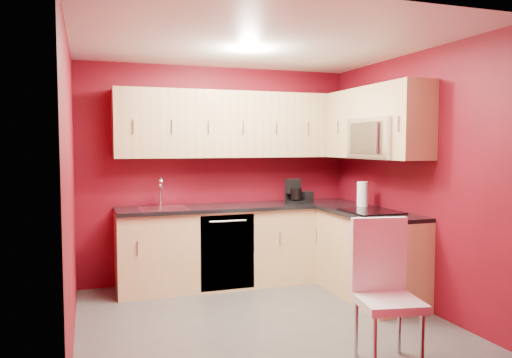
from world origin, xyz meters
TOP-DOWN VIEW (x-y plane):
  - floor at (0.00, 0.00)m, footprint 3.20×3.20m
  - ceiling at (0.00, 0.00)m, footprint 3.20×3.20m
  - wall_back at (0.00, 1.50)m, footprint 3.20×0.00m
  - wall_front at (0.00, -1.50)m, footprint 3.20×0.00m
  - wall_left at (-1.60, 0.00)m, footprint 0.00×3.00m
  - wall_right at (1.60, 0.00)m, footprint 0.00×3.00m
  - base_cabinets_back at (0.20, 1.20)m, footprint 2.80×0.60m
  - base_cabinets_right at (1.30, 0.25)m, footprint 0.60×1.30m
  - countertop_back at (0.20, 1.19)m, footprint 2.80×0.63m
  - countertop_right at (1.29, 0.23)m, footprint 0.63×1.27m
  - upper_cabinets_back at (0.20, 1.32)m, footprint 2.80×0.35m
  - upper_cabinets_right at (1.42, 0.44)m, footprint 0.35×1.55m
  - microwave at (1.39, 0.20)m, footprint 0.42×0.76m
  - cooktop at (1.28, 0.20)m, footprint 0.50×0.55m
  - sink at (-0.70, 1.20)m, footprint 0.52×0.42m
  - dishwasher_front at (-0.05, 0.91)m, footprint 0.60×0.02m
  - downlight at (0.00, 0.30)m, footprint 0.20×0.20m
  - coffee_maker at (0.85, 1.14)m, footprint 0.23×0.26m
  - napkin_holder at (1.00, 1.18)m, footprint 0.14×0.14m
  - paper_towel at (1.39, 0.55)m, footprint 0.17×0.17m
  - dining_chair at (0.56, -1.20)m, footprint 0.50×0.51m

SIDE VIEW (x-z plane):
  - floor at x=0.00m, z-range 0.00..0.00m
  - base_cabinets_back at x=0.20m, z-range 0.00..0.87m
  - base_cabinets_right at x=1.30m, z-range 0.00..0.87m
  - dishwasher_front at x=-0.05m, z-range 0.03..0.84m
  - dining_chair at x=0.56m, z-range 0.00..1.05m
  - countertop_back at x=0.20m, z-range 0.87..0.91m
  - countertop_right at x=1.29m, z-range 0.87..0.91m
  - cooktop at x=1.28m, z-range 0.91..0.92m
  - sink at x=-0.70m, z-range 0.77..1.12m
  - napkin_holder at x=1.00m, z-range 0.91..1.04m
  - paper_towel at x=1.39m, z-range 0.91..1.19m
  - coffee_maker at x=0.85m, z-range 0.91..1.19m
  - wall_back at x=0.00m, z-range -0.35..2.85m
  - wall_front at x=0.00m, z-range -0.35..2.85m
  - wall_left at x=-1.60m, z-range -0.25..2.75m
  - wall_right at x=1.60m, z-range -0.25..2.75m
  - microwave at x=1.39m, z-range 1.45..1.87m
  - upper_cabinets_back at x=0.20m, z-range 1.45..2.20m
  - upper_cabinets_right at x=1.42m, z-range 1.51..2.26m
  - downlight at x=0.00m, z-range 2.48..2.49m
  - ceiling at x=0.00m, z-range 2.50..2.50m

